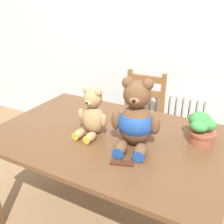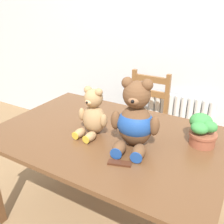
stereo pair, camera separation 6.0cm
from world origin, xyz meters
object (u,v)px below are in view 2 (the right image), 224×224
at_px(teddy_bear_left, 93,114).
at_px(potted_plant, 202,130).
at_px(wooden_chair_behind, 144,121).
at_px(chocolate_bar, 120,163).
at_px(teddy_bear_right, 135,120).

height_order(teddy_bear_left, potted_plant, teddy_bear_left).
bearing_deg(teddy_bear_left, potted_plant, -157.92).
bearing_deg(wooden_chair_behind, potted_plant, 134.60).
distance_m(wooden_chair_behind, potted_plant, 1.00).
distance_m(teddy_bear_left, chocolate_bar, 0.40).
relative_size(wooden_chair_behind, chocolate_bar, 7.24).
relative_size(teddy_bear_left, potted_plant, 1.69).
bearing_deg(wooden_chair_behind, teddy_bear_right, 109.19).
xyz_separation_m(teddy_bear_left, chocolate_bar, (0.31, -0.22, -0.13)).
distance_m(teddy_bear_right, potted_plant, 0.42).
relative_size(teddy_bear_right, potted_plant, 2.24).
distance_m(potted_plant, chocolate_bar, 0.55).
bearing_deg(potted_plant, chocolate_bar, -126.66).
bearing_deg(teddy_bear_right, wooden_chair_behind, -81.82).
height_order(wooden_chair_behind, teddy_bear_left, teddy_bear_left).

